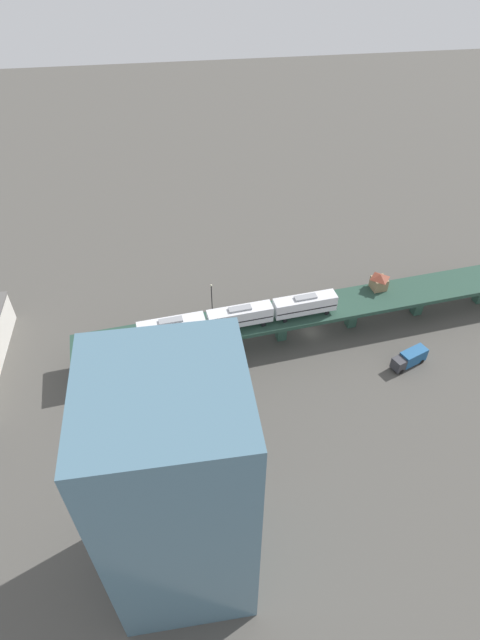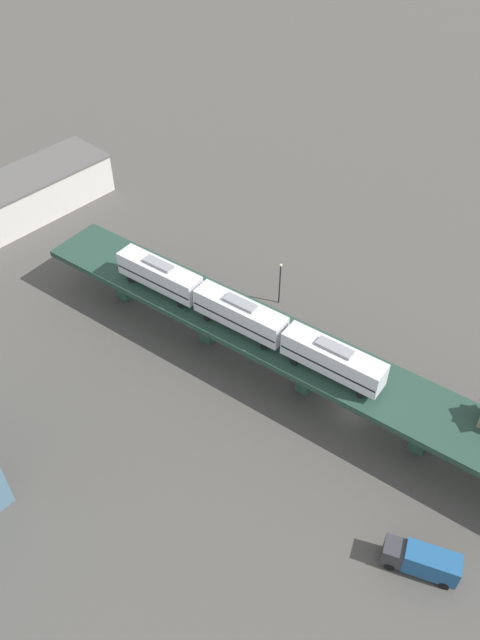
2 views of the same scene
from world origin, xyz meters
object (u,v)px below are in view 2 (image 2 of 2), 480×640
Objects in this scene: subway_train at (240,314)px; street_lamp at (280,280)px; delivery_truck at (422,561)px; street_car_white at (324,344)px; warehouse_building at (27,195)px.

street_lamp is (12.81, 4.01, -4.98)m from subway_train.
delivery_truck is (-8.42, -30.84, -7.33)m from subway_train.
subway_train is 7.90× the size of street_car_white.
street_lamp is 0.24× the size of warehouse_building.
warehouse_building is at bearing 96.89° from street_car_white.
street_car_white is 0.63× the size of delivery_truck.
street_lamp is at bearing -77.69° from warehouse_building.
street_car_white is at bearing -107.45° from street_lamp.
street_lamp is at bearing 72.55° from street_car_white.
subway_train is at bearing -93.19° from warehouse_building.
warehouse_building reaches higher than street_car_white.
warehouse_building is at bearing 82.10° from delivery_truck.
street_car_white is 11.23m from street_lamp.
street_lamp is (3.23, 10.28, 3.17)m from street_car_white.
street_car_white is at bearing -33.21° from subway_train.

